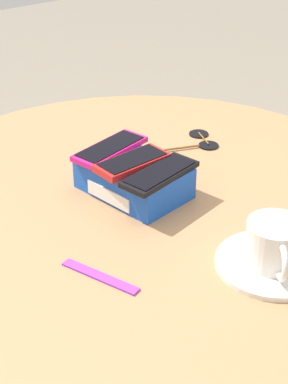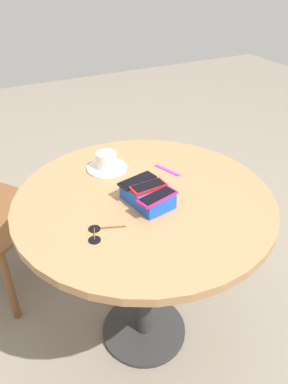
% 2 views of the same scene
% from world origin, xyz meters
% --- Properties ---
extents(ground_plane, '(8.00, 8.00, 0.00)m').
position_xyz_m(ground_plane, '(0.00, 0.00, 0.00)').
color(ground_plane, gray).
extents(round_table, '(0.94, 0.94, 0.77)m').
position_xyz_m(round_table, '(0.00, 0.00, 0.65)').
color(round_table, '#2D2D2D').
rests_on(round_table, ground_plane).
extents(phone_box, '(0.19, 0.15, 0.05)m').
position_xyz_m(phone_box, '(-0.04, 0.01, 0.80)').
color(phone_box, blue).
rests_on(phone_box, round_table).
extents(phone_magenta, '(0.09, 0.15, 0.01)m').
position_xyz_m(phone_magenta, '(-0.10, -0.00, 0.83)').
color(phone_magenta, '#D11975').
rests_on(phone_magenta, phone_box).
extents(phone_red, '(0.06, 0.13, 0.01)m').
position_xyz_m(phone_red, '(-0.03, 0.00, 0.83)').
color(phone_red, red).
rests_on(phone_red, phone_box).
extents(phone_black, '(0.08, 0.15, 0.01)m').
position_xyz_m(phone_black, '(0.02, 0.01, 0.83)').
color(phone_black, black).
rests_on(phone_black, phone_box).
extents(saucer, '(0.16, 0.16, 0.01)m').
position_xyz_m(saucer, '(0.25, 0.04, 0.77)').
color(saucer, silver).
rests_on(saucer, round_table).
extents(coffee_cup, '(0.10, 0.08, 0.06)m').
position_xyz_m(coffee_cup, '(0.25, 0.04, 0.81)').
color(coffee_cup, silver).
rests_on(coffee_cup, saucer).
extents(lanyard_strap, '(0.12, 0.06, 0.00)m').
position_xyz_m(lanyard_strap, '(0.12, -0.17, 0.77)').
color(lanyard_strap, purple).
rests_on(lanyard_strap, round_table).
extents(sunglasses, '(0.09, 0.13, 0.01)m').
position_xyz_m(sunglasses, '(-0.12, 0.23, 0.77)').
color(sunglasses, black).
rests_on(sunglasses, round_table).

